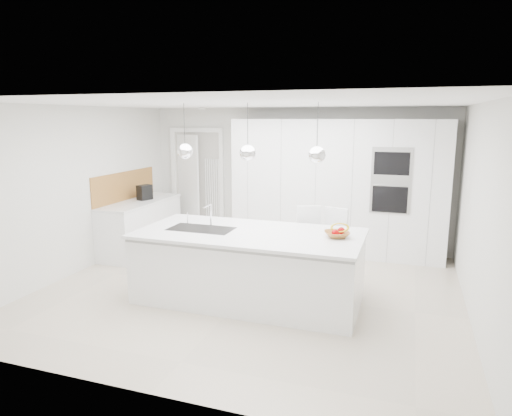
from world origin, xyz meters
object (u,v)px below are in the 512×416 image
(bar_stool_left, at_px, (306,247))
(bar_stool_right, at_px, (334,248))
(island_base, at_px, (248,268))
(fruit_bowl, at_px, (337,234))
(espresso_machine, at_px, (145,192))

(bar_stool_left, bearing_deg, bar_stool_right, -4.99)
(island_base, relative_size, bar_stool_left, 2.54)
(bar_stool_left, relative_size, bar_stool_right, 1.02)
(island_base, xyz_separation_m, fruit_bowl, (1.09, 0.14, 0.51))
(bar_stool_left, bearing_deg, island_base, -149.00)
(fruit_bowl, relative_size, espresso_machine, 1.15)
(espresso_machine, bearing_deg, fruit_bowl, -4.35)
(island_base, relative_size, bar_stool_right, 2.60)
(bar_stool_left, bearing_deg, espresso_machine, 141.60)
(fruit_bowl, bearing_deg, bar_stool_right, 101.07)
(espresso_machine, xyz_separation_m, bar_stool_right, (3.47, -0.73, -0.49))
(fruit_bowl, xyz_separation_m, bar_stool_right, (-0.15, 0.77, -0.40))
(espresso_machine, relative_size, bar_stool_left, 0.24)
(fruit_bowl, bearing_deg, espresso_machine, 157.55)
(island_base, distance_m, fruit_bowl, 1.21)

